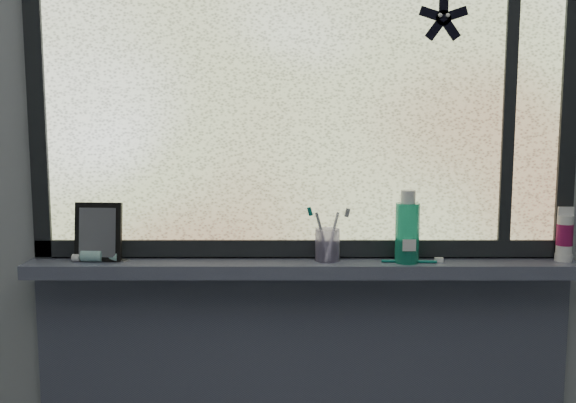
{
  "coord_description": "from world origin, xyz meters",
  "views": [
    {
      "loc": [
        -0.04,
        -0.61,
        1.44
      ],
      "look_at": [
        -0.04,
        1.05,
        1.22
      ],
      "focal_mm": 40.0,
      "sensor_mm": 36.0,
      "label": 1
    }
  ],
  "objects_px": {
    "vanity_mirror": "(98,232)",
    "mouthwash_bottle": "(407,227)",
    "toothbrush_cup": "(327,245)",
    "cream_tube": "(565,232)"
  },
  "relations": [
    {
      "from": "vanity_mirror",
      "to": "cream_tube",
      "type": "xyz_separation_m",
      "value": [
        1.36,
        -0.0,
        -0.0
      ]
    },
    {
      "from": "cream_tube",
      "to": "vanity_mirror",
      "type": "bearing_deg",
      "value": 179.98
    },
    {
      "from": "vanity_mirror",
      "to": "mouthwash_bottle",
      "type": "xyz_separation_m",
      "value": [
        0.9,
        -0.02,
        0.02
      ]
    },
    {
      "from": "vanity_mirror",
      "to": "cream_tube",
      "type": "relative_size",
      "value": 1.5
    },
    {
      "from": "vanity_mirror",
      "to": "toothbrush_cup",
      "type": "relative_size",
      "value": 1.83
    },
    {
      "from": "vanity_mirror",
      "to": "mouthwash_bottle",
      "type": "relative_size",
      "value": 0.99
    },
    {
      "from": "toothbrush_cup",
      "to": "cream_tube",
      "type": "relative_size",
      "value": 0.82
    },
    {
      "from": "toothbrush_cup",
      "to": "mouthwash_bottle",
      "type": "xyz_separation_m",
      "value": [
        0.23,
        -0.03,
        0.06
      ]
    },
    {
      "from": "mouthwash_bottle",
      "to": "toothbrush_cup",
      "type": "bearing_deg",
      "value": 173.68
    },
    {
      "from": "mouthwash_bottle",
      "to": "cream_tube",
      "type": "bearing_deg",
      "value": 2.73
    }
  ]
}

